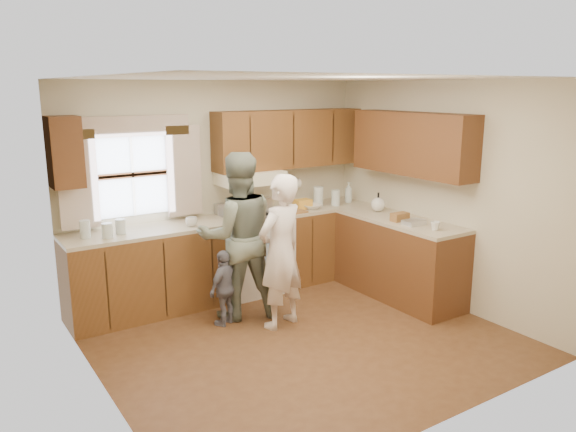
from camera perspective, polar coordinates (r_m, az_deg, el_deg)
room at (r=5.27m, az=1.47°, el=0.11°), size 3.80×3.80×3.80m
kitchen_fixtures at (r=6.57m, az=0.51°, el=-0.99°), size 3.80×2.25×2.15m
stove at (r=6.80m, az=-3.37°, el=-3.77°), size 0.76×0.67×1.07m
woman_left at (r=5.69m, az=-0.76°, el=-3.65°), size 0.66×0.52×1.59m
woman_right at (r=5.94m, az=-5.13°, el=-2.04°), size 1.01×0.88×1.78m
child at (r=5.87m, az=-6.42°, el=-7.24°), size 0.51×0.39×0.80m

